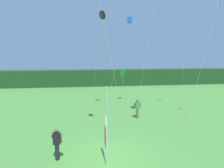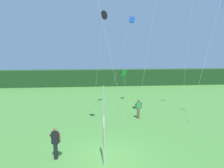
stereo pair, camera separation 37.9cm
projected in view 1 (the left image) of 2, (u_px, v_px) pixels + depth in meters
name	position (u px, v px, depth m)	size (l,w,h in m)	color
ground_plane	(107.00, 159.00, 10.31)	(120.00, 120.00, 0.00)	#478438
distant_treeline	(93.00, 78.00, 33.68)	(80.00, 2.40, 2.75)	#1E421E
banner_flag	(106.00, 127.00, 9.71)	(0.06, 1.03, 4.01)	#B7B7BC
person_near_banner	(137.00, 108.00, 16.72)	(0.55, 0.48, 1.68)	brown
person_mid_field	(57.00, 143.00, 10.14)	(0.55, 0.48, 1.71)	black
kite_black_delta_0	(101.00, 16.00, 18.29)	(1.43, 1.50, 9.44)	brown
kite_blue_diamond_1	(218.00, 5.00, 14.17)	(1.71, 1.21, 10.12)	brown
kite_blue_box_4	(130.00, 21.00, 19.40)	(2.62, 1.75, 9.08)	brown
kite_green_diamond_5	(123.00, 75.00, 18.63)	(0.98, 1.76, 4.01)	brown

